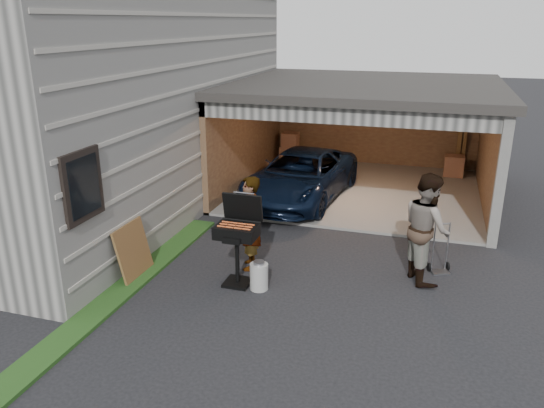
{
  "coord_description": "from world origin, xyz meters",
  "views": [
    {
      "loc": [
        2.58,
        -7.3,
        4.39
      ],
      "look_at": [
        -0.19,
        1.59,
        1.15
      ],
      "focal_mm": 35.0,
      "sensor_mm": 36.0,
      "label": 1
    }
  ],
  "objects_px": {
    "minivan": "(300,178)",
    "bbq_grill": "(237,234)",
    "woman": "(249,223)",
    "hand_truck": "(440,263)",
    "plywood_panel": "(133,251)",
    "man": "(427,228)",
    "propane_tank": "(259,276)"
  },
  "relations": [
    {
      "from": "man",
      "to": "hand_truck",
      "type": "distance_m",
      "value": 0.92
    },
    {
      "from": "propane_tank",
      "to": "minivan",
      "type": "bearing_deg",
      "value": 96.0
    },
    {
      "from": "minivan",
      "to": "bbq_grill",
      "type": "distance_m",
      "value": 4.69
    },
    {
      "from": "woman",
      "to": "propane_tank",
      "type": "height_order",
      "value": "woman"
    },
    {
      "from": "man",
      "to": "plywood_panel",
      "type": "height_order",
      "value": "man"
    },
    {
      "from": "minivan",
      "to": "bbq_grill",
      "type": "xyz_separation_m",
      "value": [
        0.09,
        -4.68,
        0.33
      ]
    },
    {
      "from": "plywood_panel",
      "to": "hand_truck",
      "type": "bearing_deg",
      "value": 19.4
    },
    {
      "from": "man",
      "to": "propane_tank",
      "type": "height_order",
      "value": "man"
    },
    {
      "from": "plywood_panel",
      "to": "minivan",
      "type": "bearing_deg",
      "value": 70.46
    },
    {
      "from": "propane_tank",
      "to": "plywood_panel",
      "type": "xyz_separation_m",
      "value": [
        -2.28,
        -0.23,
        0.26
      ]
    },
    {
      "from": "man",
      "to": "woman",
      "type": "bearing_deg",
      "value": 74.04
    },
    {
      "from": "man",
      "to": "bbq_grill",
      "type": "xyz_separation_m",
      "value": [
        -3.08,
        -1.14,
        -0.04
      ]
    },
    {
      "from": "woman",
      "to": "plywood_panel",
      "type": "height_order",
      "value": "woman"
    },
    {
      "from": "propane_tank",
      "to": "hand_truck",
      "type": "height_order",
      "value": "hand_truck"
    },
    {
      "from": "man",
      "to": "hand_truck",
      "type": "relative_size",
      "value": 2.05
    },
    {
      "from": "bbq_grill",
      "to": "hand_truck",
      "type": "bearing_deg",
      "value": 24.2
    },
    {
      "from": "man",
      "to": "minivan",
      "type": "bearing_deg",
      "value": 17.0
    },
    {
      "from": "minivan",
      "to": "plywood_panel",
      "type": "distance_m",
      "value": 5.31
    },
    {
      "from": "woman",
      "to": "hand_truck",
      "type": "relative_size",
      "value": 1.86
    },
    {
      "from": "minivan",
      "to": "propane_tank",
      "type": "xyz_separation_m",
      "value": [
        0.5,
        -4.78,
        -0.37
      ]
    },
    {
      "from": "plywood_panel",
      "to": "propane_tank",
      "type": "bearing_deg",
      "value": 5.74
    },
    {
      "from": "bbq_grill",
      "to": "propane_tank",
      "type": "distance_m",
      "value": 0.82
    },
    {
      "from": "woman",
      "to": "man",
      "type": "bearing_deg",
      "value": 80.88
    },
    {
      "from": "propane_tank",
      "to": "plywood_panel",
      "type": "height_order",
      "value": "plywood_panel"
    },
    {
      "from": "woman",
      "to": "minivan",
      "type": "bearing_deg",
      "value": 162.9
    },
    {
      "from": "woman",
      "to": "hand_truck",
      "type": "height_order",
      "value": "woman"
    },
    {
      "from": "bbq_grill",
      "to": "propane_tank",
      "type": "height_order",
      "value": "bbq_grill"
    },
    {
      "from": "propane_tank",
      "to": "plywood_panel",
      "type": "distance_m",
      "value": 2.31
    },
    {
      "from": "bbq_grill",
      "to": "hand_truck",
      "type": "relative_size",
      "value": 1.66
    },
    {
      "from": "woman",
      "to": "man",
      "type": "xyz_separation_m",
      "value": [
        3.1,
        0.48,
        0.09
      ]
    },
    {
      "from": "minivan",
      "to": "hand_truck",
      "type": "distance_m",
      "value": 4.7
    },
    {
      "from": "woman",
      "to": "hand_truck",
      "type": "bearing_deg",
      "value": 86.14
    }
  ]
}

